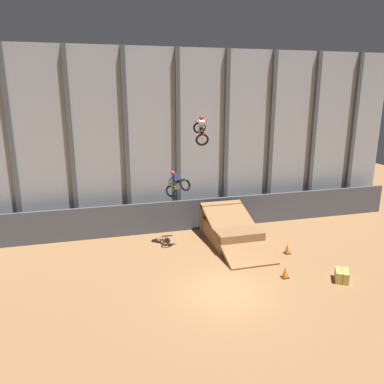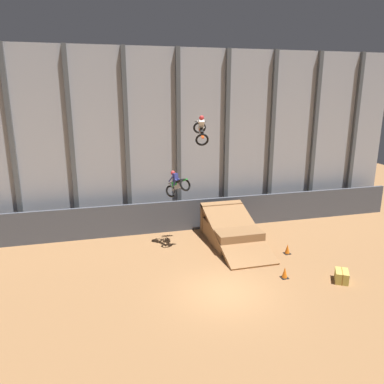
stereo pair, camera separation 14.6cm
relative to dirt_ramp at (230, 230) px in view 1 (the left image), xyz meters
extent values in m
plane|color=#996B42|center=(-2.46, -5.88, -0.69)|extent=(60.00, 60.00, 0.00)
cube|color=#A3A8B2|center=(-2.46, 3.81, 5.18)|extent=(32.00, 0.12, 11.74)
cube|color=#4C5156|center=(-12.59, 3.61, 5.18)|extent=(0.28, 0.28, 11.74)
cube|color=#4C5156|center=(-9.21, 3.61, 5.18)|extent=(0.28, 0.28, 11.74)
cube|color=#4C5156|center=(-5.84, 3.61, 5.18)|extent=(0.28, 0.28, 11.74)
cube|color=#4C5156|center=(-2.46, 3.61, 5.18)|extent=(0.28, 0.28, 11.74)
cube|color=#4C5156|center=(0.92, 3.61, 5.18)|extent=(0.28, 0.28, 11.74)
cube|color=#4C5156|center=(4.30, 3.61, 5.18)|extent=(0.28, 0.28, 11.74)
cube|color=#4C5156|center=(7.68, 3.61, 5.18)|extent=(0.28, 0.28, 11.74)
cube|color=#4C5156|center=(11.05, 3.61, 5.18)|extent=(0.28, 0.28, 11.74)
cube|color=#474C56|center=(-2.46, 2.47, 0.34)|extent=(31.36, 0.20, 2.07)
cube|color=olive|center=(0.00, -0.09, -0.12)|extent=(2.73, 4.13, 1.14)
cube|color=olive|center=(0.00, 1.72, 0.26)|extent=(2.78, 0.50, 1.90)
cube|color=#996B42|center=(0.00, -0.98, 0.26)|extent=(2.78, 5.96, 2.09)
torus|color=black|center=(-3.66, 0.36, 2.65)|extent=(0.84, 0.72, 0.70)
torus|color=black|center=(-3.07, -0.75, 3.27)|extent=(0.84, 0.72, 0.70)
cube|color=#B7B7BC|center=(-3.37, -0.19, 3.09)|extent=(0.44, 0.61, 0.48)
cube|color=green|center=(-3.48, 0.02, 3.19)|extent=(0.41, 0.54, 0.41)
cube|color=black|center=(-3.32, -0.28, 3.38)|extent=(0.40, 0.57, 0.36)
cube|color=green|center=(-3.08, -0.73, 3.54)|extent=(0.29, 0.37, 0.21)
cylinder|color=#B7B7BC|center=(-3.63, 0.31, 2.94)|extent=(0.26, 0.42, 0.41)
cylinder|color=black|center=(-3.67, 0.37, 3.17)|extent=(0.41, 0.56, 0.04)
cube|color=navy|center=(-3.46, -0.02, 3.55)|extent=(0.37, 0.35, 0.52)
sphere|color=red|center=(-3.57, 0.19, 3.79)|extent=(0.39, 0.43, 0.35)
cylinder|color=navy|center=(-3.54, -0.13, 3.29)|extent=(0.24, 0.31, 0.42)
cylinder|color=navy|center=(-3.32, -0.01, 3.29)|extent=(0.24, 0.31, 0.42)
cylinder|color=navy|center=(-3.71, 0.11, 3.46)|extent=(0.27, 0.41, 0.43)
cylinder|color=navy|center=(-3.42, 0.26, 3.46)|extent=(0.27, 0.41, 0.43)
torus|color=black|center=(-2.00, 0.11, 6.35)|extent=(0.78, 0.49, 0.72)
torus|color=black|center=(-2.21, -1.17, 5.83)|extent=(0.78, 0.49, 0.72)
cube|color=#B7B7BC|center=(-2.12, -0.62, 6.18)|extent=(0.27, 0.61, 0.45)
cube|color=#E54C19|center=(-2.11, -0.54, 6.43)|extent=(0.28, 0.52, 0.39)
cube|color=black|center=(-2.17, -0.91, 6.30)|extent=(0.25, 0.58, 0.32)
cube|color=#E54C19|center=(-2.25, -1.36, 6.03)|extent=(0.20, 0.37, 0.19)
cylinder|color=#B7B7BC|center=(-2.04, -0.14, 6.51)|extent=(0.06, 0.06, 0.55)
cylinder|color=black|center=(-2.06, -0.27, 6.71)|extent=(0.58, 0.38, 0.04)
cube|color=silver|center=(-2.16, -0.83, 6.63)|extent=(0.35, 0.50, 0.50)
sphere|color=red|center=(-2.16, -0.86, 6.97)|extent=(0.31, 0.38, 0.34)
cylinder|color=silver|center=(-2.25, -0.66, 6.41)|extent=(0.18, 0.45, 0.20)
cylinder|color=silver|center=(-2.01, -0.70, 6.41)|extent=(0.18, 0.45, 0.20)
cylinder|color=silver|center=(-2.28, -0.59, 6.74)|extent=(0.16, 0.53, 0.10)
cylinder|color=silver|center=(-1.97, -0.65, 6.74)|extent=(0.16, 0.53, 0.10)
cube|color=black|center=(0.93, -5.33, -0.68)|extent=(0.36, 0.36, 0.03)
cone|color=orange|center=(0.93, -5.33, -0.39)|extent=(0.28, 0.28, 0.55)
cube|color=black|center=(2.48, -2.74, -0.68)|extent=(0.36, 0.36, 0.03)
cone|color=orange|center=(2.48, -2.74, -0.39)|extent=(0.28, 0.28, 0.55)
cube|color=#CCB751|center=(3.47, -6.35, -0.41)|extent=(0.98, 1.08, 0.56)
cube|color=#996623|center=(3.47, -6.35, -0.41)|extent=(0.51, 0.80, 0.57)
camera|label=1|loc=(-8.00, -20.54, 8.37)|focal=35.00mm
camera|label=2|loc=(-7.86, -20.58, 8.37)|focal=35.00mm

